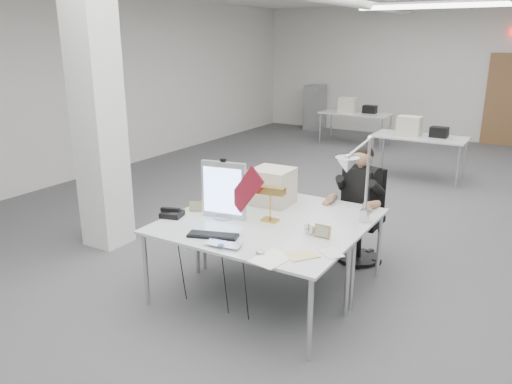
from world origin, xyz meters
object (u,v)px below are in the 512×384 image
at_px(desk_main, 244,236).
at_px(architect_lamp, 358,183).
at_px(monitor, 224,190).
at_px(laptop, 221,247).
at_px(office_chair, 361,214).
at_px(desk_phone, 172,214).
at_px(beige_monitor, 273,186).
at_px(seated_person, 361,185).
at_px(bankers_lamp, 270,203).

height_order(desk_main, architect_lamp, architect_lamp).
xyz_separation_m(desk_main, monitor, (-0.40, 0.27, 0.29)).
bearing_deg(laptop, office_chair, 66.48).
xyz_separation_m(monitor, architect_lamp, (1.20, 0.35, 0.17)).
bearing_deg(office_chair, architect_lamp, -55.16).
xyz_separation_m(desk_main, desk_phone, (-0.85, 0.03, 0.04)).
xyz_separation_m(desk_main, laptop, (-0.00, -0.36, 0.02)).
height_order(office_chair, laptop, office_chair).
xyz_separation_m(office_chair, monitor, (-0.92, -1.32, 0.48)).
bearing_deg(desk_phone, beige_monitor, 37.64).
bearing_deg(office_chair, laptop, -86.46).
bearing_deg(monitor, desk_main, -43.84).
bearing_deg(desk_main, seated_person, 71.17).
relative_size(desk_main, laptop, 5.77).
relative_size(laptop, beige_monitor, 0.78).
distance_m(desk_main, laptop, 0.36).
relative_size(bankers_lamp, architect_lamp, 0.40).
relative_size(bankers_lamp, beige_monitor, 0.89).
xyz_separation_m(desk_main, office_chair, (0.52, 1.59, -0.19)).
relative_size(desk_main, monitor, 3.23).
relative_size(office_chair, desk_phone, 5.56).
bearing_deg(architect_lamp, laptop, -128.90).
distance_m(desk_main, seated_person, 1.63).
relative_size(office_chair, architect_lamp, 1.24).
xyz_separation_m(desk_main, bankers_lamp, (0.03, 0.42, 0.19)).
relative_size(seated_person, architect_lamp, 1.06).
distance_m(seated_person, bankers_lamp, 1.22).
height_order(seated_person, laptop, seated_person).
xyz_separation_m(desk_phone, architect_lamp, (1.65, 0.59, 0.42)).
bearing_deg(seated_person, architect_lamp, -54.33).
bearing_deg(desk_main, beige_monitor, 103.22).
relative_size(desk_main, architect_lamp, 2.02).
xyz_separation_m(seated_person, architect_lamp, (0.28, -0.92, 0.30)).
height_order(desk_main, seated_person, seated_person).
distance_m(seated_person, beige_monitor, 0.98).
height_order(bankers_lamp, desk_phone, bankers_lamp).
bearing_deg(laptop, monitor, 113.93).
height_order(laptop, beige_monitor, beige_monitor).
xyz_separation_m(office_chair, desk_phone, (-1.37, -1.56, 0.23)).
bearing_deg(beige_monitor, bankers_lamp, -64.48).
distance_m(bankers_lamp, beige_monitor, 0.52).
bearing_deg(bankers_lamp, seated_person, 58.05).
bearing_deg(beige_monitor, desk_phone, -128.46).
xyz_separation_m(monitor, desk_phone, (-0.45, -0.24, -0.25)).
bearing_deg(beige_monitor, seated_person, 40.24).
bearing_deg(architect_lamp, bankers_lamp, -164.89).
distance_m(monitor, beige_monitor, 0.65).
bearing_deg(beige_monitor, laptop, -82.15).
bearing_deg(bankers_lamp, architect_lamp, 6.48).
height_order(laptop, desk_phone, desk_phone).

